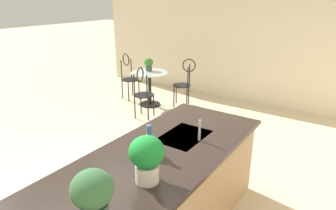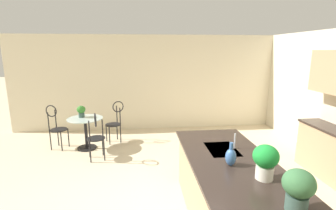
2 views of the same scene
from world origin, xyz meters
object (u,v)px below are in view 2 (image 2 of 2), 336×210
at_px(bistro_table, 86,130).
at_px(potted_plant_counter_far, 298,188).
at_px(chair_near_window, 115,120).
at_px(chair_by_island, 96,134).
at_px(chair_toward_desk, 56,125).
at_px(vase_on_counter, 231,157).
at_px(potted_plant_on_table, 81,111).
at_px(potted_plant_counter_near, 266,160).

height_order(bistro_table, potted_plant_counter_far, potted_plant_counter_far).
relative_size(chair_near_window, chair_by_island, 1.00).
height_order(chair_toward_desk, potted_plant_counter_far, potted_plant_counter_far).
bearing_deg(vase_on_counter, potted_plant_on_table, -142.07).
relative_size(chair_by_island, potted_plant_counter_near, 2.71).
bearing_deg(potted_plant_on_table, vase_on_counter, 37.93).
bearing_deg(potted_plant_on_table, chair_by_island, 29.98).
bearing_deg(potted_plant_on_table, bistro_table, 42.98).
bearing_deg(potted_plant_counter_far, potted_plant_counter_near, -178.95).
distance_m(bistro_table, potted_plant_counter_near, 4.33).
bearing_deg(vase_on_counter, chair_by_island, -139.79).
height_order(chair_by_island, chair_toward_desk, same).
xyz_separation_m(potted_plant_counter_far, vase_on_counter, (-0.90, -0.26, -0.11)).
distance_m(chair_by_island, potted_plant_counter_near, 3.58).
xyz_separation_m(chair_toward_desk, vase_on_counter, (3.15, 3.04, 0.46)).
relative_size(potted_plant_counter_far, potted_plant_counter_near, 0.99).
bearing_deg(chair_toward_desk, potted_plant_counter_near, 43.27).
bearing_deg(potted_plant_counter_far, bistro_table, -146.46).
relative_size(bistro_table, chair_by_island, 0.77).
bearing_deg(potted_plant_counter_near, potted_plant_on_table, -142.32).
distance_m(chair_near_window, chair_toward_desk, 1.36).
distance_m(potted_plant_on_table, vase_on_counter, 3.99).
bearing_deg(chair_toward_desk, potted_plant_on_table, 89.88).
height_order(potted_plant_on_table, potted_plant_counter_near, potted_plant_counter_near).
bearing_deg(chair_near_window, potted_plant_counter_far, 24.52).
relative_size(chair_toward_desk, potted_plant_on_table, 3.81).
distance_m(chair_toward_desk, potted_plant_counter_near, 4.83).
distance_m(potted_plant_on_table, potted_plant_counter_far, 4.87).
distance_m(bistro_table, chair_toward_desk, 0.71).
xyz_separation_m(potted_plant_counter_far, potted_plant_counter_near, (-0.55, -0.01, 0.00)).
height_order(potted_plant_counter_near, vase_on_counter, potted_plant_counter_near).
relative_size(chair_near_window, potted_plant_counter_near, 2.71).
xyz_separation_m(chair_near_window, potted_plant_on_table, (0.28, -0.73, 0.32)).
distance_m(chair_near_window, potted_plant_counter_near, 4.30).
distance_m(chair_near_window, potted_plant_on_table, 0.85).
bearing_deg(chair_toward_desk, chair_by_island, 53.24).
xyz_separation_m(chair_toward_desk, potted_plant_counter_near, (3.50, 3.29, 0.57)).
relative_size(chair_by_island, potted_plant_counter_far, 2.74).
distance_m(chair_by_island, potted_plant_on_table, 0.95).
xyz_separation_m(bistro_table, potted_plant_on_table, (-0.10, -0.10, 0.45)).
height_order(potted_plant_counter_far, vase_on_counter, potted_plant_counter_far).
distance_m(chair_by_island, potted_plant_counter_far, 4.01).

